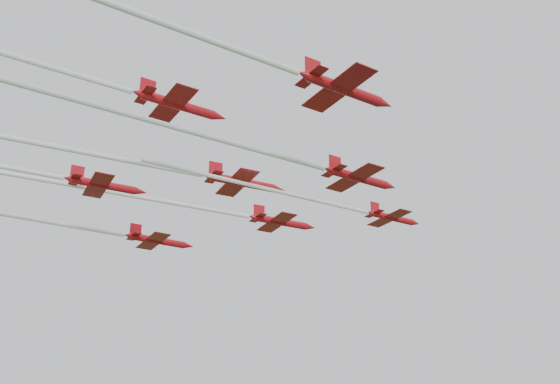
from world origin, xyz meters
The scene contains 8 objects.
jet_lead centered at (-1.16, 8.58, 51.44)m, with size 18.70×41.15×2.34m.
jet_row2_left centered at (-21.06, 2.42, 53.75)m, with size 26.23×50.62×2.83m.
jet_row2_right centered at (1.35, -12.61, 50.82)m, with size 23.53×55.22×2.65m.
jet_row3_left centered at (-37.13, -13.04, 50.50)m, with size 26.02×58.75×2.72m.
jet_row3_mid centered at (-16.97, -19.47, 52.76)m, with size 32.82×61.38×2.82m.
jet_row3_right centered at (7.81, -30.43, 53.36)m, with size 26.15×63.48×2.83m.
jet_row4_left centered at (-30.96, -25.84, 53.14)m, with size 26.04×50.94×2.68m.
jet_row4_right centered at (-6.35, -30.52, 54.10)m, with size 18.82×43.32×2.60m.
Camera 1 is at (41.75, -61.65, 18.33)m, focal length 40.00 mm.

